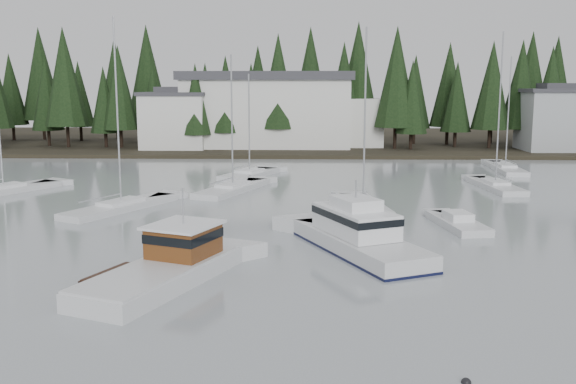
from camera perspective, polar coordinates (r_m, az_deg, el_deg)
name	(u,v)px	position (r m, az deg, el deg)	size (l,w,h in m)	color
far_shore_land	(301,141)	(109.94, 1.21, 4.54)	(240.00, 54.00, 1.00)	black
conifer_treeline	(301,147)	(98.98, 1.15, 3.99)	(200.00, 22.00, 20.00)	black
house_west	(175,119)	(93.59, -10.04, 6.38)	(9.54, 7.42, 8.75)	silver
house_east_a	(559,118)	(97.18, 22.98, 6.04)	(10.60, 8.48, 9.25)	#999EA0
harbor_inn	(281,111)	(95.02, -0.66, 7.25)	(29.50, 11.50, 10.90)	silver
lobster_boat_brown	(165,270)	(32.01, -10.86, -6.86)	(7.41, 10.70, 5.03)	silver
cabin_cruiser_center	(358,239)	(37.26, 6.26, -4.19)	(7.78, 11.56, 4.78)	silver
sailboat_0	(495,187)	(62.64, 17.93, 0.40)	(3.29, 9.72, 14.78)	silver
sailboat_1	(121,209)	(51.06, -14.59, -1.44)	(7.10, 10.83, 15.04)	silver
sailboat_3	(233,190)	(58.23, -4.92, 0.14)	(6.27, 10.75, 12.71)	silver
sailboat_6	(4,192)	(62.48, -23.95, -0.01)	(7.51, 10.37, 12.79)	silver
sailboat_7	(505,170)	(76.22, 18.74, 1.88)	(3.01, 11.02, 13.12)	silver
sailboat_10	(363,207)	(50.21, 6.69, -1.37)	(3.96, 8.92, 14.32)	silver
sailboat_11	(250,176)	(67.40, -3.43, 1.42)	(6.08, 9.11, 11.17)	silver
runabout_1	(458,225)	(44.99, 14.84, -2.84)	(3.24, 6.99, 1.42)	silver
mooring_buoy_dark	(466,383)	(22.33, 15.55, -16.03)	(0.34, 0.34, 0.34)	black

